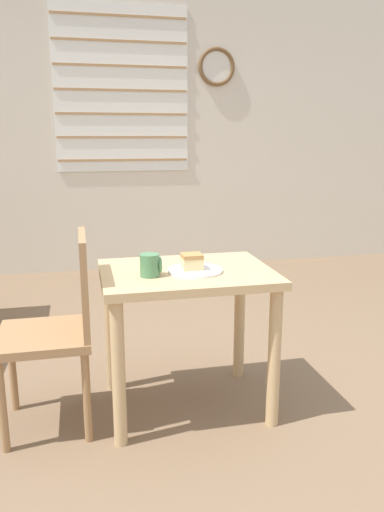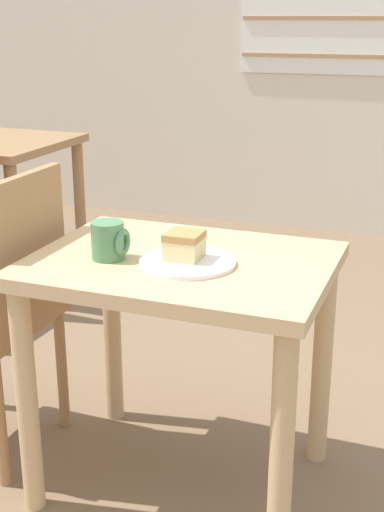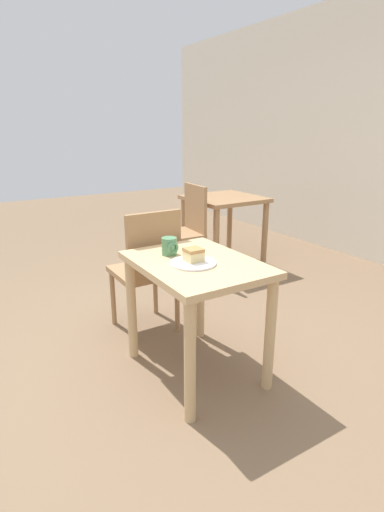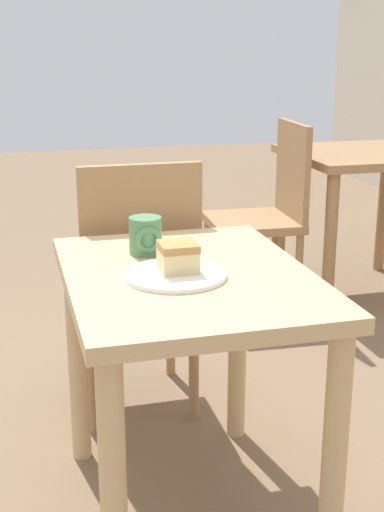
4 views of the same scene
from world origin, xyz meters
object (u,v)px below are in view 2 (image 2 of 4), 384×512
at_px(dining_table_near, 182,304).
at_px(coffee_mug, 109,241).
at_px(cake_slice, 184,245).
at_px(plate, 188,262).

distance_m(dining_table_near, coffee_mug, 0.27).
bearing_deg(dining_table_near, coffee_mug, -158.55).
xyz_separation_m(cake_slice, coffee_mug, (-0.20, -0.04, 0.00)).
height_order(plate, cake_slice, cake_slice).
relative_size(plate, coffee_mug, 2.50).
height_order(dining_table_near, plate, plate).
bearing_deg(plate, coffee_mug, -171.81).
bearing_deg(coffee_mug, dining_table_near, 21.45).
relative_size(dining_table_near, cake_slice, 8.64).
bearing_deg(cake_slice, coffee_mug, -168.34).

